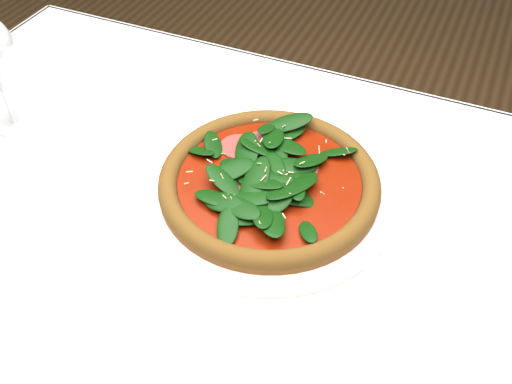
% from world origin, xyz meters
% --- Properties ---
extents(dining_table, '(1.21, 0.81, 0.75)m').
position_xyz_m(dining_table, '(0.00, 0.00, 0.65)').
color(dining_table, silver).
rests_on(dining_table, ground).
extents(plate, '(0.36, 0.36, 0.02)m').
position_xyz_m(plate, '(0.06, 0.06, 0.76)').
color(plate, white).
rests_on(plate, dining_table).
extents(pizza, '(0.34, 0.34, 0.04)m').
position_xyz_m(pizza, '(0.06, 0.06, 0.78)').
color(pizza, brown).
rests_on(pizza, plate).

